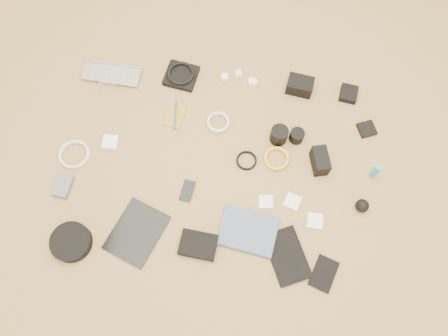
# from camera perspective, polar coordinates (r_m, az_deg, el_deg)

# --- Properties ---
(laptop) EXTENTS (0.30, 0.22, 0.02)m
(laptop) POSITION_cam_1_polar(r_m,az_deg,el_deg) (2.25, -14.72, 10.91)
(laptop) COLOR silver
(laptop) RESTS_ON ground
(headphone_pouch) EXTENTS (0.18, 0.17, 0.03)m
(headphone_pouch) POSITION_cam_1_polar(r_m,az_deg,el_deg) (2.20, -5.61, 11.90)
(headphone_pouch) COLOR black
(headphone_pouch) RESTS_ON ground
(headphones) EXTENTS (0.16, 0.16, 0.02)m
(headphones) POSITION_cam_1_polar(r_m,az_deg,el_deg) (2.18, -5.66, 12.21)
(headphones) COLOR black
(headphones) RESTS_ON headphone_pouch
(charger_a) EXTENTS (0.04, 0.04, 0.03)m
(charger_a) POSITION_cam_1_polar(r_m,az_deg,el_deg) (2.18, 0.09, 11.73)
(charger_a) COLOR white
(charger_a) RESTS_ON ground
(charger_b) EXTENTS (0.04, 0.04, 0.03)m
(charger_b) POSITION_cam_1_polar(r_m,az_deg,el_deg) (2.20, 1.89, 12.18)
(charger_b) COLOR white
(charger_b) RESTS_ON ground
(charger_c) EXTENTS (0.03, 0.03, 0.03)m
(charger_c) POSITION_cam_1_polar(r_m,az_deg,el_deg) (2.17, 3.67, 11.09)
(charger_c) COLOR white
(charger_c) RESTS_ON ground
(charger_d) EXTENTS (0.03, 0.03, 0.03)m
(charger_d) POSITION_cam_1_polar(r_m,az_deg,el_deg) (2.18, 4.00, 11.02)
(charger_d) COLOR white
(charger_d) RESTS_ON ground
(dslr_camera) EXTENTS (0.14, 0.10, 0.07)m
(dslr_camera) POSITION_cam_1_polar(r_m,az_deg,el_deg) (2.17, 9.87, 10.56)
(dslr_camera) COLOR black
(dslr_camera) RESTS_ON ground
(lens_pouch) EXTENTS (0.09, 0.10, 0.03)m
(lens_pouch) POSITION_cam_1_polar(r_m,az_deg,el_deg) (2.22, 15.96, 9.32)
(lens_pouch) COLOR black
(lens_pouch) RESTS_ON ground
(notebook_olive) EXTENTS (0.10, 0.14, 0.01)m
(notebook_olive) POSITION_cam_1_polar(r_m,az_deg,el_deg) (2.10, -6.36, 6.81)
(notebook_olive) COLOR olive
(notebook_olive) RESTS_ON ground
(pen_blue) EXTENTS (0.02, 0.15, 0.01)m
(pen_blue) POSITION_cam_1_polar(r_m,az_deg,el_deg) (2.10, -6.38, 6.91)
(pen_blue) COLOR #153FAF
(pen_blue) RESTS_ON notebook_olive
(cable_white_a) EXTENTS (0.14, 0.14, 0.01)m
(cable_white_a) POSITION_cam_1_polar(r_m,az_deg,el_deg) (2.07, -0.76, 5.92)
(cable_white_a) COLOR silver
(cable_white_a) RESTS_ON ground
(lens_a) EXTENTS (0.08, 0.08, 0.09)m
(lens_a) POSITION_cam_1_polar(r_m,az_deg,el_deg) (2.02, 7.19, 4.28)
(lens_a) COLOR black
(lens_a) RESTS_ON ground
(lens_b) EXTENTS (0.07, 0.07, 0.06)m
(lens_b) POSITION_cam_1_polar(r_m,az_deg,el_deg) (2.04, 9.49, 4.16)
(lens_b) COLOR black
(lens_b) RESTS_ON ground
(card_reader) EXTENTS (0.10, 0.10, 0.02)m
(card_reader) POSITION_cam_1_polar(r_m,az_deg,el_deg) (2.16, 18.14, 4.85)
(card_reader) COLOR black
(card_reader) RESTS_ON ground
(power_brick) EXTENTS (0.07, 0.07, 0.03)m
(power_brick) POSITION_cam_1_polar(r_m,az_deg,el_deg) (2.08, -14.62, 3.22)
(power_brick) COLOR white
(power_brick) RESTS_ON ground
(cable_white_b) EXTENTS (0.18, 0.18, 0.01)m
(cable_white_b) POSITION_cam_1_polar(r_m,az_deg,el_deg) (2.11, -18.92, 1.62)
(cable_white_b) COLOR silver
(cable_white_b) RESTS_ON ground
(cable_black) EXTENTS (0.11, 0.11, 0.01)m
(cable_black) POSITION_cam_1_polar(r_m,az_deg,el_deg) (1.99, 2.95, 0.94)
(cable_black) COLOR black
(cable_black) RESTS_ON ground
(cable_yellow) EXTENTS (0.14, 0.14, 0.01)m
(cable_yellow) POSITION_cam_1_polar(r_m,az_deg,el_deg) (2.01, 6.85, 1.14)
(cable_yellow) COLOR gold
(cable_yellow) RESTS_ON ground
(flash) EXTENTS (0.09, 0.13, 0.09)m
(flash) POSITION_cam_1_polar(r_m,az_deg,el_deg) (2.00, 12.43, 0.93)
(flash) COLOR black
(flash) RESTS_ON ground
(lens_cleaner) EXTENTS (0.03, 0.03, 0.10)m
(lens_cleaner) POSITION_cam_1_polar(r_m,az_deg,el_deg) (2.04, 19.17, -0.38)
(lens_cleaner) COLOR teal
(lens_cleaner) RESTS_ON ground
(battery_charger) EXTENTS (0.08, 0.11, 0.03)m
(battery_charger) POSITION_cam_1_polar(r_m,az_deg,el_deg) (2.07, -20.28, -2.19)
(battery_charger) COLOR #56555A
(battery_charger) RESTS_ON ground
(tablet) EXTENTS (0.28, 0.31, 0.01)m
(tablet) POSITION_cam_1_polar(r_m,az_deg,el_deg) (1.93, -11.31, -8.25)
(tablet) COLOR black
(tablet) RESTS_ON ground
(phone) EXTENTS (0.07, 0.11, 0.01)m
(phone) POSITION_cam_1_polar(r_m,az_deg,el_deg) (1.95, -4.80, -3.00)
(phone) COLOR black
(phone) RESTS_ON ground
(filter_case_left) EXTENTS (0.07, 0.07, 0.01)m
(filter_case_left) POSITION_cam_1_polar(r_m,az_deg,el_deg) (1.94, 5.48, -4.40)
(filter_case_left) COLOR silver
(filter_case_left) RESTS_ON ground
(filter_case_mid) EXTENTS (0.09, 0.09, 0.01)m
(filter_case_mid) POSITION_cam_1_polar(r_m,az_deg,el_deg) (1.95, 8.93, -4.34)
(filter_case_mid) COLOR silver
(filter_case_mid) RESTS_ON ground
(filter_case_right) EXTENTS (0.07, 0.07, 0.01)m
(filter_case_right) POSITION_cam_1_polar(r_m,az_deg,el_deg) (1.94, 11.81, -6.79)
(filter_case_right) COLOR silver
(filter_case_right) RESTS_ON ground
(air_blower) EXTENTS (0.08, 0.08, 0.06)m
(air_blower) POSITION_cam_1_polar(r_m,az_deg,el_deg) (1.99, 17.60, -4.72)
(air_blower) COLOR black
(air_blower) RESTS_ON ground
(headphone_case) EXTENTS (0.20, 0.20, 0.05)m
(headphone_case) POSITION_cam_1_polar(r_m,az_deg,el_deg) (1.97, -19.34, -9.11)
(headphone_case) COLOR black
(headphone_case) RESTS_ON ground
(drive_case) EXTENTS (0.16, 0.13, 0.04)m
(drive_case) POSITION_cam_1_polar(r_m,az_deg,el_deg) (1.87, -3.39, -10.00)
(drive_case) COLOR black
(drive_case) RESTS_ON ground
(paperback) EXTENTS (0.27, 0.22, 0.02)m
(paperback) POSITION_cam_1_polar(r_m,az_deg,el_deg) (1.87, 2.48, -10.85)
(paperback) COLOR #3E5369
(paperback) RESTS_ON ground
(notebook_black_a) EXTENTS (0.22, 0.27, 0.02)m
(notebook_black_a) POSITION_cam_1_polar(r_m,az_deg,el_deg) (1.89, 8.24, -11.30)
(notebook_black_a) COLOR black
(notebook_black_a) RESTS_ON ground
(notebook_black_b) EXTENTS (0.13, 0.16, 0.01)m
(notebook_black_b) POSITION_cam_1_polar(r_m,az_deg,el_deg) (1.90, 12.90, -13.30)
(notebook_black_b) COLOR black
(notebook_black_b) RESTS_ON ground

